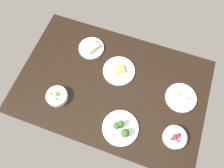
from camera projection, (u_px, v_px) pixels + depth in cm
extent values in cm
cube|color=black|center=(112.00, 86.00, 140.45)|extent=(122.41, 80.61, 4.00)
cylinder|color=silver|center=(91.00, 48.00, 148.65)|extent=(17.57, 17.57, 1.43)
torus|color=#B7B7BC|center=(91.00, 48.00, 147.99)|extent=(15.97, 15.97, 0.50)
cube|color=beige|center=(91.00, 47.00, 147.43)|extent=(11.30, 11.54, 1.20)
cube|color=#E5B24C|center=(91.00, 46.00, 146.51)|extent=(11.30, 11.54, 0.80)
cube|color=beige|center=(91.00, 46.00, 145.59)|extent=(11.30, 11.54, 1.20)
cylinder|color=silver|center=(120.00, 128.00, 127.22)|extent=(21.86, 21.86, 1.27)
torus|color=#B7B7BC|center=(120.00, 128.00, 126.63)|extent=(19.74, 19.74, 0.50)
cylinder|color=#9EBC72|center=(116.00, 127.00, 125.73)|extent=(1.45, 1.45, 2.30)
sphere|color=#2D6023|center=(117.00, 126.00, 123.24)|extent=(4.13, 4.13, 4.13)
cylinder|color=#9EBC72|center=(120.00, 124.00, 126.00)|extent=(1.32, 1.32, 2.76)
sphere|color=#2D6023|center=(121.00, 123.00, 123.42)|extent=(3.78, 3.78, 3.78)
cylinder|color=#9EBC72|center=(119.00, 126.00, 125.92)|extent=(1.13, 1.13, 2.07)
sphere|color=#2D6023|center=(119.00, 126.00, 123.84)|extent=(3.24, 3.24, 3.24)
cylinder|color=#9EBC72|center=(125.00, 134.00, 124.30)|extent=(1.78, 1.78, 1.88)
sphere|color=#2D6023|center=(125.00, 133.00, 121.67)|extent=(5.08, 5.08, 5.08)
cylinder|color=silver|center=(57.00, 97.00, 133.50)|extent=(13.23, 13.23, 3.94)
torus|color=silver|center=(56.00, 95.00, 131.68)|extent=(13.50, 13.50, 0.80)
sphere|color=#599E38|center=(51.00, 94.00, 131.39)|extent=(1.30, 1.30, 1.30)
sphere|color=#599E38|center=(58.00, 96.00, 131.06)|extent=(1.14, 1.14, 1.14)
sphere|color=#599E38|center=(56.00, 98.00, 130.33)|extent=(1.11, 1.11, 1.11)
sphere|color=#599E38|center=(56.00, 93.00, 131.68)|extent=(1.40, 1.40, 1.40)
sphere|color=#599E38|center=(57.00, 99.00, 130.01)|extent=(1.27, 1.27, 1.27)
sphere|color=#599E38|center=(56.00, 95.00, 131.01)|extent=(1.42, 1.42, 1.42)
sphere|color=#599E38|center=(56.00, 94.00, 131.63)|extent=(1.02, 1.02, 1.02)
sphere|color=#599E38|center=(58.00, 94.00, 131.37)|extent=(1.44, 1.44, 1.44)
sphere|color=#599E38|center=(56.00, 95.00, 131.16)|extent=(1.34, 1.34, 1.34)
cylinder|color=silver|center=(119.00, 71.00, 141.90)|extent=(21.32, 21.32, 1.30)
torus|color=#B7B7BC|center=(119.00, 70.00, 141.30)|extent=(19.26, 19.26, 0.50)
cube|color=#F2D14C|center=(119.00, 69.00, 139.78)|extent=(8.05, 8.18, 3.29)
cylinder|color=silver|center=(174.00, 137.00, 123.92)|extent=(13.51, 13.51, 3.68)
torus|color=silver|center=(175.00, 137.00, 122.22)|extent=(13.77, 13.77, 0.80)
sphere|color=#B2232D|center=(172.00, 139.00, 120.90)|extent=(1.71, 1.71, 1.71)
sphere|color=#B2232D|center=(175.00, 136.00, 121.36)|extent=(2.07, 2.07, 2.07)
sphere|color=#B2232D|center=(179.00, 137.00, 121.23)|extent=(2.08, 2.08, 2.08)
sphere|color=#59144C|center=(179.00, 135.00, 121.66)|extent=(2.04, 2.04, 2.04)
sphere|color=#B2232D|center=(178.00, 141.00, 120.46)|extent=(1.56, 1.56, 1.56)
sphere|color=#B2232D|center=(175.00, 138.00, 120.81)|extent=(2.16, 2.16, 2.16)
sphere|color=maroon|center=(176.00, 137.00, 121.50)|extent=(1.59, 1.59, 1.59)
sphere|color=#B2232D|center=(176.00, 139.00, 120.93)|extent=(1.58, 1.58, 1.58)
sphere|color=maroon|center=(175.00, 138.00, 121.08)|extent=(1.89, 1.89, 1.89)
cylinder|color=silver|center=(181.00, 98.00, 134.44)|extent=(19.46, 19.46, 1.59)
torus|color=#B7B7BC|center=(181.00, 97.00, 133.70)|extent=(17.63, 17.63, 0.50)
ellipsoid|color=white|center=(179.00, 95.00, 132.94)|extent=(4.88, 4.88, 2.69)
sphere|color=yellow|center=(179.00, 94.00, 131.83)|extent=(1.95, 1.95, 1.95)
ellipsoid|color=white|center=(186.00, 99.00, 132.10)|extent=(4.31, 4.31, 2.37)
sphere|color=yellow|center=(186.00, 98.00, 131.11)|extent=(1.72, 1.72, 1.72)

